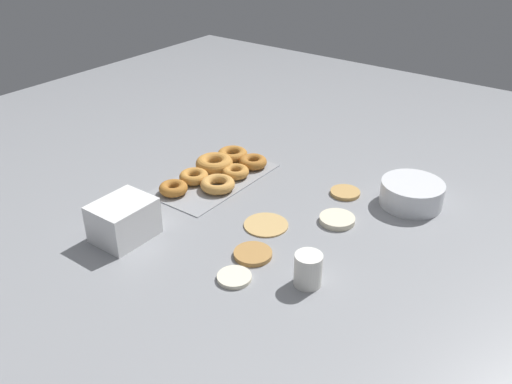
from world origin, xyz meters
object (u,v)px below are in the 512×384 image
object	(u,v)px
pancake_4	(253,254)
pancake_2	(345,193)
paper_cup	(308,270)
batter_bowl	(412,193)
pancake_1	(234,277)
donut_tray	(217,171)
pancake_3	(337,219)
container_stack	(124,220)
pancake_0	(266,224)

from	to	relation	value
pancake_4	pancake_2	bearing A→B (deg)	175.20
pancake_4	paper_cup	world-z (taller)	paper_cup
batter_bowl	pancake_4	bearing A→B (deg)	-24.27
pancake_2	pancake_1	bearing A→B (deg)	-1.66
pancake_2	donut_tray	bearing A→B (deg)	-69.66
pancake_3	container_stack	size ratio (longest dim) A/B	0.64
pancake_3	pancake_4	size ratio (longest dim) A/B	1.01
paper_cup	batter_bowl	bearing A→B (deg)	174.36
pancake_1	container_stack	distance (m)	0.34
container_stack	paper_cup	xyz separation A→B (m)	(-0.12, 0.48, -0.01)
pancake_1	pancake_2	size ratio (longest dim) A/B	0.92
pancake_0	pancake_3	xyz separation A→B (m)	(-0.13, 0.14, 0.00)
pancake_1	pancake_2	xyz separation A→B (m)	(-0.50, 0.01, 0.00)
pancake_3	batter_bowl	world-z (taller)	batter_bowl
pancake_1	container_stack	xyz separation A→B (m)	(0.03, -0.33, 0.05)
pancake_2	pancake_3	world-z (taller)	pancake_3
pancake_1	pancake_3	bearing A→B (deg)	168.88
pancake_1	batter_bowl	world-z (taller)	batter_bowl
donut_tray	batter_bowl	world-z (taller)	batter_bowl
pancake_4	container_stack	size ratio (longest dim) A/B	0.64
pancake_4	container_stack	bearing A→B (deg)	-67.77
pancake_2	pancake_3	distance (m)	0.16
container_stack	pancake_1	bearing A→B (deg)	95.32
pancake_0	donut_tray	bearing A→B (deg)	-115.89
container_stack	pancake_4	bearing A→B (deg)	112.23
pancake_3	container_stack	world-z (taller)	container_stack
pancake_4	paper_cup	size ratio (longest dim) A/B	1.20
pancake_0	donut_tray	distance (m)	0.32
pancake_0	batter_bowl	world-z (taller)	batter_bowl
batter_bowl	paper_cup	world-z (taller)	paper_cup
pancake_0	pancake_2	distance (m)	0.29
pancake_1	batter_bowl	size ratio (longest dim) A/B	0.46
pancake_1	donut_tray	world-z (taller)	donut_tray
batter_bowl	container_stack	xyz separation A→B (m)	(0.59, -0.52, 0.02)
pancake_2	paper_cup	bearing A→B (deg)	17.17
donut_tray	pancake_3	bearing A→B (deg)	88.68
donut_tray	paper_cup	size ratio (longest dim) A/B	4.99
pancake_4	paper_cup	xyz separation A→B (m)	(0.01, 0.16, 0.03)
pancake_1	donut_tray	bearing A→B (deg)	-135.59
paper_cup	container_stack	bearing A→B (deg)	-76.17
pancake_1	pancake_2	world-z (taller)	same
pancake_4	donut_tray	xyz separation A→B (m)	(-0.27, -0.34, 0.01)
pancake_3	paper_cup	distance (m)	0.28
container_stack	pancake_0	bearing A→B (deg)	134.80
pancake_0	container_stack	world-z (taller)	container_stack
pancake_3	container_stack	bearing A→B (deg)	-46.20
pancake_3	pancake_4	distance (m)	0.27
pancake_1	donut_tray	size ratio (longest dim) A/B	0.20
pancake_0	pancake_4	distance (m)	0.14
batter_bowl	container_stack	distance (m)	0.79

